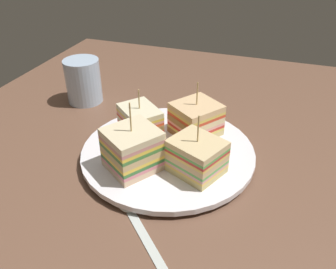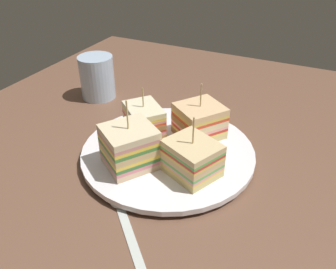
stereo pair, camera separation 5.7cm
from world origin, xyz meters
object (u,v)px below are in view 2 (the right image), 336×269
sandwich_wedge_3 (192,158)px  sandwich_wedge_0 (199,121)px  plate (168,152)px  sandwich_wedge_1 (144,119)px  spoon (121,209)px  drinking_glass (98,80)px  chip_pile (157,149)px  sandwich_wedge_2 (130,147)px

sandwich_wedge_3 → sandwich_wedge_0: bearing=-49.7°
plate → sandwich_wedge_3: bearing=-124.0°
sandwich_wedge_1 → spoon: size_ratio=0.82×
sandwich_wedge_3 → spoon: 12.83cm
plate → sandwich_wedge_1: (3.28, 6.41, 3.19)cm
sandwich_wedge_3 → drinking_glass: sandwich_wedge_3 is taller
sandwich_wedge_3 → spoon: bearing=82.8°
chip_pile → spoon: 12.36cm
sandwich_wedge_0 → sandwich_wedge_3: (-10.57, -2.99, -0.16)cm
sandwich_wedge_1 → drinking_glass: 20.96cm
sandwich_wedge_0 → sandwich_wedge_2: bearing=8.6°
sandwich_wedge_0 → sandwich_wedge_3: size_ratio=1.04×
sandwich_wedge_2 → spoon: size_ratio=0.99×
spoon → drinking_glass: size_ratio=1.21×
chip_pile → drinking_glass: (16.36, 23.52, 1.28)cm
chip_pile → drinking_glass: 28.68cm
sandwich_wedge_0 → sandwich_wedge_3: bearing=51.5°
sandwich_wedge_2 → drinking_glass: sandwich_wedge_2 is taller
chip_pile → sandwich_wedge_0: bearing=-23.5°
sandwich_wedge_3 → spoon: size_ratio=0.85×
spoon → drinking_glass: (28.48, 23.92, 3.67)cm
sandwich_wedge_1 → drinking_glass: (10.82, 17.96, -0.12)cm
sandwich_wedge_3 → chip_pile: (1.76, 6.81, -1.61)cm
sandwich_wedge_3 → drinking_glass: 35.33cm
plate → sandwich_wedge_0: size_ratio=2.86×
plate → chip_pile: chip_pile is taller
sandwich_wedge_0 → chip_pile: (-8.81, 3.83, -1.77)cm
sandwich_wedge_1 → sandwich_wedge_3: size_ratio=0.95×
sandwich_wedge_0 → sandwich_wedge_2: 14.39cm
sandwich_wedge_3 → chip_pile: bearing=10.1°
sandwich_wedge_1 → chip_pile: sandwich_wedge_1 is taller
sandwich_wedge_1 → sandwich_wedge_2: 9.98cm
sandwich_wedge_2 → drinking_glass: bearing=80.0°
spoon → sandwich_wedge_1: bearing=-27.1°
sandwich_wedge_0 → sandwich_wedge_3: sandwich_wedge_0 is taller
drinking_glass → plate: bearing=-120.0°
sandwich_wedge_1 → sandwich_wedge_0: bearing=59.6°
plate → sandwich_wedge_2: sandwich_wedge_2 is taller
plate → sandwich_wedge_3: size_ratio=2.96×
sandwich_wedge_1 → chip_pile: 7.98cm
sandwich_wedge_0 → spoon: 21.62cm
chip_pile → sandwich_wedge_2: bearing=145.7°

